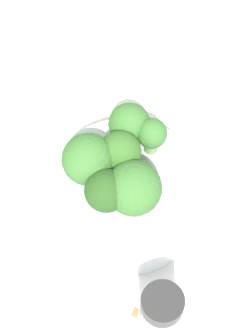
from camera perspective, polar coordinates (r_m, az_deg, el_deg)
ground_plane at (r=0.62m, az=-0.00°, el=-3.93°), size 3.00×3.00×0.00m
bowl at (r=0.60m, az=-0.00°, el=-2.77°), size 0.16×0.16×0.05m
broccoli_floret_0 at (r=0.56m, az=-0.81°, el=1.53°), size 0.04×0.04×0.05m
broccoli_floret_1 at (r=0.54m, az=1.03°, el=-2.02°), size 0.06×0.06×0.06m
broccoli_floret_2 at (r=0.55m, az=-3.85°, el=0.84°), size 0.05×0.05×0.06m
broccoli_floret_3 at (r=0.57m, az=2.62°, el=3.40°), size 0.03×0.03×0.05m
broccoli_floret_4 at (r=0.58m, az=0.36°, el=4.43°), size 0.04×0.04×0.05m
broccoli_floret_5 at (r=0.54m, az=-2.01°, el=-2.35°), size 0.04×0.04×0.05m
pepper_shaker at (r=0.54m, az=3.52°, el=-14.59°), size 0.04×0.04×0.08m
almond_crumb_0 at (r=0.58m, az=0.97°, el=-14.50°), size 0.01×0.01×0.01m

